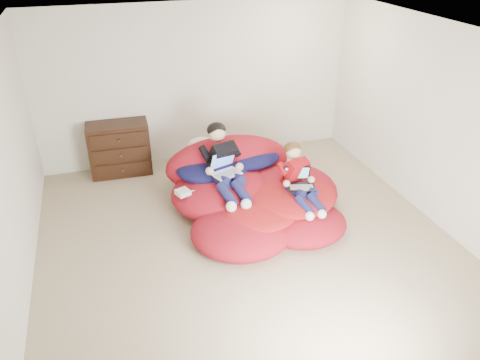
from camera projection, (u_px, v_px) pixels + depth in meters
The scene contains 9 objects.
room_shell at pixel (245, 223), 5.79m from camera, with size 5.10×5.10×2.77m.
dresser at pixel (120, 149), 7.24m from camera, with size 0.94×0.54×0.83m.
beanbag_pile at pixel (253, 192), 6.38m from camera, with size 2.31×2.34×0.88m.
cream_pillow at pixel (201, 146), 6.82m from camera, with size 0.44×0.28×0.28m, color beige.
older_boy at pixel (223, 161), 6.23m from camera, with size 0.45×1.21×0.77m.
younger_boy at pixel (299, 176), 6.02m from camera, with size 0.38×0.95×0.69m.
laptop_white at pixel (225, 167), 6.19m from camera, with size 0.43×0.45×0.26m.
laptop_black at pixel (299, 181), 6.03m from camera, with size 0.40×0.43×0.25m.
power_adapter at pixel (183, 192), 6.05m from camera, with size 0.16×0.16×0.06m, color silver.
Camera 1 is at (-1.50, -4.59, 3.47)m, focal length 35.00 mm.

